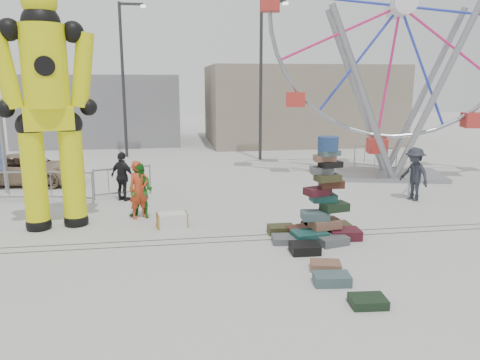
{
  "coord_description": "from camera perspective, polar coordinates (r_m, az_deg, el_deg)",
  "views": [
    {
      "loc": [
        -1.72,
        -10.81,
        4.12
      ],
      "look_at": [
        0.36,
        2.73,
        1.17
      ],
      "focal_mm": 35.0,
      "sensor_mm": 36.0,
      "label": 1
    }
  ],
  "objects": [
    {
      "name": "row_case_0",
      "position": [
        12.87,
        5.02,
        -6.02
      ],
      "size": [
        0.71,
        0.5,
        0.23
      ],
      "primitive_type": "cube",
      "rotation": [
        0.0,
        0.0,
        -0.02
      ],
      "color": "#37371B",
      "rests_on": "ground"
    },
    {
      "name": "lamp_post_left",
      "position": [
        25.9,
        -13.9,
        12.61
      ],
      "size": [
        1.41,
        0.25,
        8.0
      ],
      "color": "#2D2D30",
      "rests_on": "ground"
    },
    {
      "name": "ferris_wheel",
      "position": [
        20.93,
        18.8,
        16.99
      ],
      "size": [
        10.44,
        3.57,
        12.4
      ],
      "rotation": [
        0.0,
        0.0,
        -0.23
      ],
      "color": "gray",
      "rests_on": "ground"
    },
    {
      "name": "steamer_trunk",
      "position": [
        13.5,
        -8.27,
        -4.85
      ],
      "size": [
        0.9,
        0.59,
        0.4
      ],
      "primitive_type": "cube",
      "rotation": [
        0.0,
        0.0,
        0.13
      ],
      "color": "silver",
      "rests_on": "ground"
    },
    {
      "name": "pedestrian_red",
      "position": [
        14.36,
        -12.23,
        -1.18
      ],
      "size": [
        0.76,
        0.69,
        1.75
      ],
      "primitive_type": "imported",
      "rotation": [
        0.0,
        0.0,
        0.54
      ],
      "color": "#B43919",
      "rests_on": "ground"
    },
    {
      "name": "row_case_1",
      "position": [
        12.21,
        5.81,
        -7.19
      ],
      "size": [
        0.83,
        0.63,
        0.17
      ],
      "primitive_type": "cube",
      "rotation": [
        0.0,
        0.0,
        -0.09
      ],
      "color": "#515558",
      "rests_on": "ground"
    },
    {
      "name": "parked_suv",
      "position": [
        20.54,
        -24.45,
        1.2
      ],
      "size": [
        4.62,
        2.68,
        1.21
      ],
      "primitive_type": "imported",
      "rotation": [
        0.0,
        0.0,
        1.41
      ],
      "color": "#987F62",
      "rests_on": "ground"
    },
    {
      "name": "track_line_near",
      "position": [
        12.25,
        -0.13,
        -7.47
      ],
      "size": [
        40.0,
        0.04,
        0.01
      ],
      "primitive_type": "cube",
      "color": "#47443F",
      "rests_on": "ground"
    },
    {
      "name": "ground",
      "position": [
        11.69,
        0.31,
        -8.46
      ],
      "size": [
        90.0,
        90.0,
        0.0
      ],
      "primitive_type": "plane",
      "color": "#9E9E99",
      "rests_on": "ground"
    },
    {
      "name": "suitcase_tower",
      "position": [
        12.5,
        10.23,
        -3.64
      ],
      "size": [
        1.9,
        1.68,
        2.7
      ],
      "rotation": [
        0.0,
        0.0,
        0.09
      ],
      "color": "#174541",
      "rests_on": "ground"
    },
    {
      "name": "barricade_dummy_c",
      "position": [
        17.13,
        -14.1,
        -0.24
      ],
      "size": [
        1.92,
        0.75,
        1.1
      ],
      "primitive_type": null,
      "rotation": [
        0.0,
        0.0,
        0.33
      ],
      "color": "gray",
      "rests_on": "ground"
    },
    {
      "name": "barricade_wheel_back",
      "position": [
        22.7,
        16.12,
        2.63
      ],
      "size": [
        1.48,
        1.49,
        1.1
      ],
      "primitive_type": null,
      "rotation": [
        0.0,
        0.0,
        -0.79
      ],
      "color": "gray",
      "rests_on": "ground"
    },
    {
      "name": "building_right",
      "position": [
        32.06,
        7.16,
        9.17
      ],
      "size": [
        12.0,
        8.0,
        5.0
      ],
      "primitive_type": "cube",
      "color": "gray",
      "rests_on": "ground"
    },
    {
      "name": "lamp_post_right",
      "position": [
        24.3,
        2.78,
        13.0
      ],
      "size": [
        1.41,
        0.25,
        8.0
      ],
      "color": "#2D2D30",
      "rests_on": "ground"
    },
    {
      "name": "barricade_wheel_front",
      "position": [
        18.32,
        20.47,
        0.15
      ],
      "size": [
        1.32,
        1.63,
        1.1
      ],
      "primitive_type": null,
      "rotation": [
        0.0,
        0.0,
        0.9
      ],
      "color": "gray",
      "rests_on": "ground"
    },
    {
      "name": "crash_test_dummy",
      "position": [
        13.78,
        -22.42,
        8.93
      ],
      "size": [
        2.69,
        1.18,
        6.75
      ],
      "rotation": [
        0.0,
        0.0,
        0.24
      ],
      "color": "black",
      "rests_on": "ground"
    },
    {
      "name": "pedestrian_black",
      "position": [
        16.57,
        -14.11,
        0.41
      ],
      "size": [
        1.04,
        0.94,
        1.7
      ],
      "primitive_type": "imported",
      "rotation": [
        0.0,
        0.0,
        2.48
      ],
      "color": "black",
      "rests_on": "ground"
    },
    {
      "name": "row_case_3",
      "position": [
        10.67,
        10.39,
        -10.24
      ],
      "size": [
        0.75,
        0.6,
        0.18
      ],
      "primitive_type": "cube",
      "rotation": [
        0.0,
        0.0,
        -0.23
      ],
      "color": "brown",
      "rests_on": "ground"
    },
    {
      "name": "track_line_far",
      "position": [
        12.62,
        -0.4,
        -6.86
      ],
      "size": [
        40.0,
        0.04,
        0.01
      ],
      "primitive_type": "cube",
      "color": "#47443F",
      "rests_on": "ground"
    },
    {
      "name": "pedestrian_grey",
      "position": [
        17.22,
        20.48,
        0.68
      ],
      "size": [
        1.01,
        1.34,
        1.84
      ],
      "primitive_type": "imported",
      "rotation": [
        0.0,
        0.0,
        -1.26
      ],
      "color": "#21232D",
      "rests_on": "ground"
    },
    {
      "name": "barricade_dummy_b",
      "position": [
        17.0,
        -20.58,
        -0.75
      ],
      "size": [
        1.94,
        0.69,
        1.1
      ],
      "primitive_type": null,
      "rotation": [
        0.0,
        0.0,
        -0.3
      ],
      "color": "gray",
      "rests_on": "ground"
    },
    {
      "name": "building_left",
      "position": [
        33.14,
        -16.3,
        8.35
      ],
      "size": [
        10.0,
        8.0,
        4.4
      ],
      "primitive_type": "cube",
      "color": "gray",
      "rests_on": "ground"
    },
    {
      "name": "row_case_2",
      "position": [
        11.54,
        7.9,
        -8.24
      ],
      "size": [
        0.71,
        0.59,
        0.24
      ],
      "primitive_type": "cube",
      "rotation": [
        0.0,
        0.0,
        -0.03
      ],
      "color": "black",
      "rests_on": "ground"
    },
    {
      "name": "row_case_5",
      "position": [
        9.27,
        15.34,
        -14.07
      ],
      "size": [
        0.7,
        0.55,
        0.17
      ],
      "primitive_type": "cube",
      "rotation": [
        0.0,
        0.0,
        -0.08
      ],
      "color": "black",
      "rests_on": "ground"
    },
    {
      "name": "pedestrian_green",
      "position": [
        14.38,
        -12.03,
        -1.31
      ],
      "size": [
        1.01,
        0.92,
        1.67
      ],
      "primitive_type": "imported",
      "rotation": [
        0.0,
        0.0,
        -0.45
      ],
      "color": "#1C6F1B",
      "rests_on": "ground"
    },
    {
      "name": "row_case_4",
      "position": [
        9.98,
        11.14,
        -11.75
      ],
      "size": [
        0.78,
        0.54,
        0.22
      ],
      "primitive_type": "cube",
      "rotation": [
        0.0,
        0.0,
        -0.11
      ],
      "color": "#41595D",
      "rests_on": "ground"
    }
  ]
}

